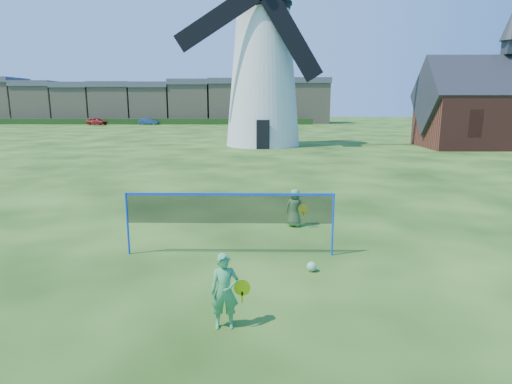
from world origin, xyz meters
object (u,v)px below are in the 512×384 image
object	(u,v)px
play_ball	(312,267)
player_boy	(295,208)
badminton_net	(230,210)
car_left	(97,121)
chapel	(504,109)
car_right	(148,121)
windmill	(263,66)
player_girl	(225,291)

from	to	relation	value
play_ball	player_boy	bearing A→B (deg)	91.92
badminton_net	car_left	bearing A→B (deg)	113.43
chapel	car_right	xyz separation A→B (m)	(-39.85, 38.89, -2.63)
play_ball	car_left	distance (m)	70.53
chapel	badminton_net	bearing A→B (deg)	-128.07
windmill	play_ball	xyz separation A→B (m)	(1.10, -28.98, -6.63)
badminton_net	car_right	world-z (taller)	badminton_net
windmill	play_ball	bearing A→B (deg)	-87.83
player_girl	windmill	bearing A→B (deg)	83.30
play_ball	car_right	bearing A→B (deg)	107.59
player_girl	car_right	bearing A→B (deg)	100.10
chapel	badminton_net	world-z (taller)	chapel
player_boy	play_ball	xyz separation A→B (m)	(0.12, -3.57, -0.46)
car_left	car_right	size ratio (longest dim) A/B	1.09
play_ball	windmill	bearing A→B (deg)	92.17
chapel	car_left	bearing A→B (deg)	142.63
player_girl	car_right	distance (m)	71.49
player_boy	play_ball	world-z (taller)	player_boy
badminton_net	play_ball	size ratio (longest dim) A/B	22.95
play_ball	car_right	world-z (taller)	car_right
windmill	badminton_net	distance (m)	28.49
car_left	car_right	xyz separation A→B (m)	(8.21, 2.19, -0.07)
player_boy	play_ball	distance (m)	3.60
chapel	player_boy	distance (m)	30.61
windmill	player_boy	xyz separation A→B (m)	(0.98, -25.41, -6.16)
windmill	car_left	distance (m)	45.49
player_boy	play_ball	size ratio (longest dim) A/B	5.22
chapel	badminton_net	size ratio (longest dim) A/B	2.65
windmill	chapel	xyz separation A→B (m)	(19.91, -1.50, -3.55)
play_ball	car_right	distance (m)	69.63
badminton_net	play_ball	xyz separation A→B (m)	(1.89, -1.05, -1.03)
badminton_net	car_right	distance (m)	68.07
badminton_net	chapel	bearing A→B (deg)	51.93
player_boy	car_left	size ratio (longest dim) A/B	0.31
windmill	player_girl	distance (m)	32.03
chapel	player_boy	xyz separation A→B (m)	(-18.93, -23.91, -2.61)
player_girl	car_left	world-z (taller)	player_girl
chapel	player_girl	bearing A→B (deg)	-124.43
player_boy	car_left	xyz separation A→B (m)	(-29.12, 60.61, 0.05)
windmill	player_boy	distance (m)	26.16
player_girl	play_ball	size ratio (longest dim) A/B	5.82
player_boy	windmill	bearing A→B (deg)	-66.25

